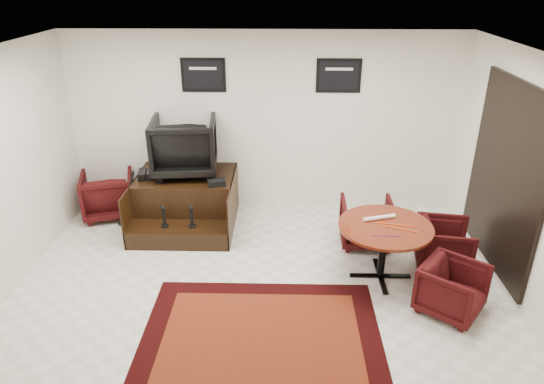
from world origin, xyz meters
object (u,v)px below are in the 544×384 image
Objects in this scene: meeting_table at (385,232)px; table_chair_back at (366,220)px; table_chair_window at (444,242)px; armchair_side at (108,192)px; table_chair_corner at (453,287)px; shine_chair at (184,143)px; shine_podium at (187,201)px.

meeting_table is 0.91m from table_chair_back.
meeting_table reaches higher than table_chair_window.
table_chair_back is (3.93, -0.77, -0.03)m from armchair_side.
table_chair_back is 1.05× the size of table_chair_window.
meeting_table reaches higher than table_chair_back.
table_chair_corner is at bearing 177.44° from table_chair_window.
table_chair_corner is at bearing -44.66° from meeting_table.
table_chair_corner is (0.74, -1.52, -0.03)m from table_chair_back.
shine_chair is at bearing 161.73° from armchair_side.
table_chair_window is at bearing 26.59° from table_chair_corner.
shine_podium is at bearing 152.35° from meeting_table.
shine_chair is 1.32× the size of table_chair_back.
meeting_table is 1.68× the size of table_chair_window.
shine_podium is at bearing 155.08° from armchair_side.
table_chair_window is (0.86, 0.31, -0.32)m from meeting_table.
shine_podium reaches higher than meeting_table.
armchair_side is 1.09× the size of table_chair_back.
meeting_table is at bearing 83.17° from table_chair_corner.
shine_chair reaches higher than armchair_side.
armchair_side is at bearing 171.11° from shine_podium.
shine_podium is 0.90m from shine_chair.
shine_podium is 2.21× the size of table_chair_window.
shine_chair is at bearing -13.84° from table_chair_back.
shine_podium reaches higher than table_chair_corner.
shine_chair is 1.53m from armchair_side.
table_chair_window is at bearing 148.78° from armchair_side.
table_chair_corner is (3.39, -2.24, -0.90)m from shine_chair.
armchair_side reaches higher than shine_podium.
table_chair_back is at bearing 68.07° from table_chair_window.
table_chair_window is (3.58, -1.12, -0.01)m from shine_podium.
table_chair_back reaches higher than table_chair_corner.
table_chair_window is at bearing 150.70° from table_chair_back.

